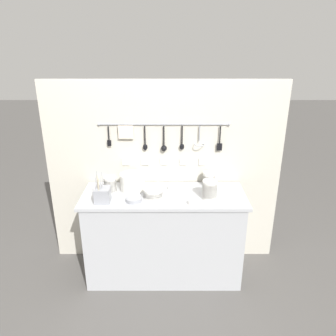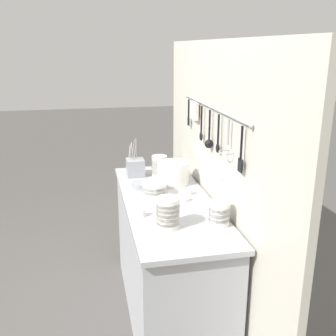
{
  "view_description": "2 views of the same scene",
  "coord_description": "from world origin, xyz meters",
  "px_view_note": "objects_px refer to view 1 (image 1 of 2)",
  "views": [
    {
      "loc": [
        0.04,
        -2.69,
        2.19
      ],
      "look_at": [
        0.05,
        0.01,
        1.12
      ],
      "focal_mm": 35.0,
      "sensor_mm": 36.0,
      "label": 1
    },
    {
      "loc": [
        2.32,
        -0.48,
        1.81
      ],
      "look_at": [
        0.08,
        -0.01,
        1.1
      ],
      "focal_mm": 42.0,
      "sensor_mm": 36.0,
      "label": 2
    }
  ],
  "objects_px": {
    "bowl_stack_nested_right": "(209,190)",
    "steel_mixing_bowl": "(133,199)",
    "bowl_stack_short_front": "(152,193)",
    "plate_stack": "(132,182)",
    "cup_mid_row": "(97,188)",
    "bowl_stack_tall_left": "(208,179)",
    "cup_front_right": "(169,188)",
    "cutlery_caddy": "(102,195)",
    "cup_by_caddy": "(157,185)",
    "cup_edge_far": "(190,202)",
    "bowl_stack_wide_centre": "(109,185)"
  },
  "relations": [
    {
      "from": "cup_mid_row",
      "to": "cup_front_right",
      "type": "xyz_separation_m",
      "value": [
        0.68,
        0.02,
        0.0
      ]
    },
    {
      "from": "bowl_stack_tall_left",
      "to": "cup_by_caddy",
      "type": "height_order",
      "value": "bowl_stack_tall_left"
    },
    {
      "from": "plate_stack",
      "to": "cup_mid_row",
      "type": "bearing_deg",
      "value": -176.32
    },
    {
      "from": "steel_mixing_bowl",
      "to": "cutlery_caddy",
      "type": "bearing_deg",
      "value": -178.51
    },
    {
      "from": "bowl_stack_tall_left",
      "to": "bowl_stack_short_front",
      "type": "bearing_deg",
      "value": -152.86
    },
    {
      "from": "bowl_stack_short_front",
      "to": "plate_stack",
      "type": "bearing_deg",
      "value": 139.4
    },
    {
      "from": "bowl_stack_nested_right",
      "to": "steel_mixing_bowl",
      "type": "relative_size",
      "value": 1.24
    },
    {
      "from": "bowl_stack_short_front",
      "to": "cup_mid_row",
      "type": "height_order",
      "value": "bowl_stack_short_front"
    },
    {
      "from": "bowl_stack_short_front",
      "to": "cup_front_right",
      "type": "distance_m",
      "value": 0.23
    },
    {
      "from": "bowl_stack_tall_left",
      "to": "steel_mixing_bowl",
      "type": "distance_m",
      "value": 0.77
    },
    {
      "from": "cutlery_caddy",
      "to": "bowl_stack_short_front",
      "type": "bearing_deg",
      "value": 9.49
    },
    {
      "from": "bowl_stack_tall_left",
      "to": "plate_stack",
      "type": "height_order",
      "value": "plate_stack"
    },
    {
      "from": "bowl_stack_short_front",
      "to": "cup_mid_row",
      "type": "bearing_deg",
      "value": 164.11
    },
    {
      "from": "cup_edge_far",
      "to": "bowl_stack_wide_centre",
      "type": "bearing_deg",
      "value": 161.83
    },
    {
      "from": "cup_front_right",
      "to": "cup_mid_row",
      "type": "bearing_deg",
      "value": -178.6
    },
    {
      "from": "bowl_stack_nested_right",
      "to": "cutlery_caddy",
      "type": "xyz_separation_m",
      "value": [
        -0.93,
        -0.06,
        -0.02
      ]
    },
    {
      "from": "plate_stack",
      "to": "cup_mid_row",
      "type": "height_order",
      "value": "plate_stack"
    },
    {
      "from": "bowl_stack_nested_right",
      "to": "cutlery_caddy",
      "type": "bearing_deg",
      "value": -176.42
    },
    {
      "from": "bowl_stack_nested_right",
      "to": "steel_mixing_bowl",
      "type": "height_order",
      "value": "bowl_stack_nested_right"
    },
    {
      "from": "bowl_stack_wide_centre",
      "to": "bowl_stack_short_front",
      "type": "height_order",
      "value": "bowl_stack_wide_centre"
    },
    {
      "from": "bowl_stack_tall_left",
      "to": "plate_stack",
      "type": "distance_m",
      "value": 0.73
    },
    {
      "from": "bowl_stack_wide_centre",
      "to": "cup_mid_row",
      "type": "xyz_separation_m",
      "value": [
        -0.13,
        0.04,
        -0.06
      ]
    },
    {
      "from": "plate_stack",
      "to": "cutlery_caddy",
      "type": "bearing_deg",
      "value": -134.0
    },
    {
      "from": "plate_stack",
      "to": "cup_front_right",
      "type": "xyz_separation_m",
      "value": [
        0.35,
        -0.0,
        -0.06
      ]
    },
    {
      "from": "bowl_stack_short_front",
      "to": "cutlery_caddy",
      "type": "distance_m",
      "value": 0.44
    },
    {
      "from": "bowl_stack_short_front",
      "to": "cup_edge_far",
      "type": "xyz_separation_m",
      "value": [
        0.33,
        -0.13,
        -0.02
      ]
    },
    {
      "from": "cup_front_right",
      "to": "cup_edge_far",
      "type": "relative_size",
      "value": 1.0
    },
    {
      "from": "bowl_stack_nested_right",
      "to": "bowl_stack_wide_centre",
      "type": "bearing_deg",
      "value": 172.3
    },
    {
      "from": "bowl_stack_nested_right",
      "to": "cup_mid_row",
      "type": "distance_m",
      "value": 1.04
    },
    {
      "from": "cup_by_caddy",
      "to": "cup_edge_far",
      "type": "bearing_deg",
      "value": -51.3
    },
    {
      "from": "bowl_stack_wide_centre",
      "to": "cup_front_right",
      "type": "relative_size",
      "value": 3.58
    },
    {
      "from": "cutlery_caddy",
      "to": "bowl_stack_nested_right",
      "type": "bearing_deg",
      "value": 3.58
    },
    {
      "from": "plate_stack",
      "to": "cup_mid_row",
      "type": "xyz_separation_m",
      "value": [
        -0.33,
        -0.02,
        -0.06
      ]
    },
    {
      "from": "cutlery_caddy",
      "to": "cup_by_caddy",
      "type": "distance_m",
      "value": 0.56
    },
    {
      "from": "plate_stack",
      "to": "steel_mixing_bowl",
      "type": "distance_m",
      "value": 0.25
    },
    {
      "from": "cutlery_caddy",
      "to": "cup_by_caddy",
      "type": "relative_size",
      "value": 6.5
    },
    {
      "from": "bowl_stack_tall_left",
      "to": "cup_front_right",
      "type": "relative_size",
      "value": 3.12
    },
    {
      "from": "bowl_stack_tall_left",
      "to": "bowl_stack_wide_centre",
      "type": "distance_m",
      "value": 0.94
    },
    {
      "from": "bowl_stack_nested_right",
      "to": "bowl_stack_tall_left",
      "type": "height_order",
      "value": "bowl_stack_nested_right"
    },
    {
      "from": "bowl_stack_wide_centre",
      "to": "cup_mid_row",
      "type": "relative_size",
      "value": 3.58
    },
    {
      "from": "cutlery_caddy",
      "to": "cup_front_right",
      "type": "height_order",
      "value": "cutlery_caddy"
    },
    {
      "from": "plate_stack",
      "to": "cup_edge_far",
      "type": "bearing_deg",
      "value": -29.78
    },
    {
      "from": "steel_mixing_bowl",
      "to": "bowl_stack_short_front",
      "type": "bearing_deg",
      "value": 21.55
    },
    {
      "from": "bowl_stack_short_front",
      "to": "plate_stack",
      "type": "relative_size",
      "value": 0.75
    },
    {
      "from": "plate_stack",
      "to": "cup_front_right",
      "type": "relative_size",
      "value": 5.16
    },
    {
      "from": "bowl_stack_nested_right",
      "to": "cup_by_caddy",
      "type": "relative_size",
      "value": 3.91
    },
    {
      "from": "bowl_stack_nested_right",
      "to": "bowl_stack_wide_centre",
      "type": "xyz_separation_m",
      "value": [
        -0.9,
        0.12,
        -0.01
      ]
    },
    {
      "from": "bowl_stack_short_front",
      "to": "cup_front_right",
      "type": "bearing_deg",
      "value": 47.2
    },
    {
      "from": "steel_mixing_bowl",
      "to": "cup_by_caddy",
      "type": "bearing_deg",
      "value": 54.79
    },
    {
      "from": "bowl_stack_wide_centre",
      "to": "cup_by_caddy",
      "type": "relative_size",
      "value": 3.58
    }
  ]
}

